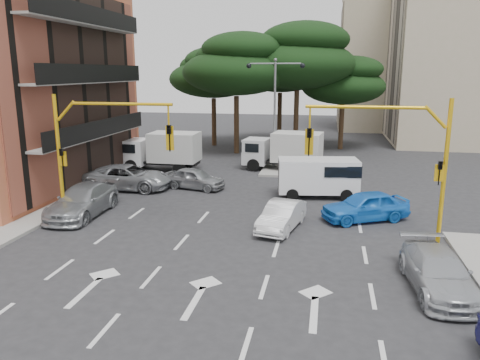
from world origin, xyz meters
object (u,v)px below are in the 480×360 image
object	(u,v)px
signal_mast_left	(93,141)
car_blue_compact	(365,206)
car_silver_parked	(438,272)
car_silver_cross_b	(195,178)
box_truck_b	(283,151)
van_white	(318,178)
car_white_hatch	(282,216)
street_lamp_center	(275,94)
car_silver_cross_a	(128,177)
signal_mast_right	(400,150)
box_truck_a	(161,151)
car_silver_wagon	(83,201)

from	to	relation	value
signal_mast_left	car_blue_compact	size ratio (longest dim) A/B	1.43
signal_mast_left	car_silver_parked	size ratio (longest dim) A/B	1.35
signal_mast_left	car_silver_cross_b	xyz separation A→B (m)	(2.77, 7.01, -3.24)
box_truck_b	van_white	bearing A→B (deg)	-152.04
car_white_hatch	van_white	world-z (taller)	van_white
signal_mast_left	van_white	xyz separation A→B (m)	(10.20, 6.52, -2.77)
signal_mast_left	car_blue_compact	distance (m)	13.21
street_lamp_center	car_blue_compact	xyz separation A→B (m)	(5.77, -11.50, -4.71)
car_silver_cross_b	car_white_hatch	bearing A→B (deg)	-124.60
signal_mast_left	car_silver_cross_a	world-z (taller)	signal_mast_left
car_white_hatch	box_truck_b	world-z (taller)	box_truck_b
signal_mast_left	car_silver_cross_b	world-z (taller)	signal_mast_left
signal_mast_right	car_silver_parked	xyz separation A→B (m)	(0.80, -4.67, -3.24)
street_lamp_center	car_blue_compact	distance (m)	13.70
van_white	box_truck_a	xyz separation A→B (m)	(-11.30, 5.27, 0.27)
car_silver_wagon	box_truck_b	size ratio (longest dim) A/B	0.90
street_lamp_center	car_silver_cross_b	xyz separation A→B (m)	(-4.04, -7.00, -4.78)
signal_mast_left	car_white_hatch	bearing A→B (deg)	3.18
car_silver_cross_a	car_silver_cross_b	xyz separation A→B (m)	(3.96, 0.86, -0.10)
signal_mast_right	car_silver_cross_b	bearing A→B (deg)	147.12
car_silver_wagon	box_truck_b	xyz separation A→B (m)	(8.72, 12.77, 0.65)
car_silver_cross_a	van_white	xyz separation A→B (m)	(11.40, 0.37, 0.38)
signal_mast_right	van_white	size ratio (longest dim) A/B	1.34
street_lamp_center	car_white_hatch	xyz separation A→B (m)	(1.96, -13.52, -4.80)
car_silver_parked	street_lamp_center	bearing A→B (deg)	106.93
box_truck_a	van_white	bearing A→B (deg)	-114.77
street_lamp_center	van_white	bearing A→B (deg)	-65.60
car_white_hatch	box_truck_b	size ratio (longest dim) A/B	0.67
car_silver_wagon	car_silver_cross_b	xyz separation A→B (m)	(3.96, 6.27, -0.10)
car_silver_cross_a	car_white_hatch	bearing A→B (deg)	-120.20
car_silver_parked	van_white	world-z (taller)	van_white
car_silver_wagon	car_silver_parked	xyz separation A→B (m)	(15.60, -5.42, -0.10)
street_lamp_center	car_silver_parked	world-z (taller)	street_lamp_center
car_white_hatch	car_silver_cross_a	distance (m)	11.45
car_silver_parked	car_silver_wagon	bearing A→B (deg)	155.64
car_silver_parked	box_truck_a	bearing A→B (deg)	128.06
van_white	box_truck_b	world-z (taller)	box_truck_b
signal_mast_left	box_truck_b	bearing A→B (deg)	60.87
car_silver_cross_b	car_silver_parked	distance (m)	16.49
street_lamp_center	box_truck_a	distance (m)	9.15
signal_mast_right	car_blue_compact	distance (m)	4.17
car_silver_cross_b	car_silver_parked	world-z (taller)	same
box_truck_a	car_white_hatch	bearing A→B (deg)	-138.67
car_silver_wagon	van_white	world-z (taller)	van_white
street_lamp_center	box_truck_a	xyz separation A→B (m)	(-7.90, -2.22, -4.04)
van_white	car_silver_parked	bearing A→B (deg)	12.03
car_blue_compact	street_lamp_center	bearing A→B (deg)	-179.28
signal_mast_left	street_lamp_center	bearing A→B (deg)	64.09
car_silver_wagon	car_blue_compact	bearing A→B (deg)	6.17
signal_mast_right	van_white	bearing A→B (deg)	117.60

